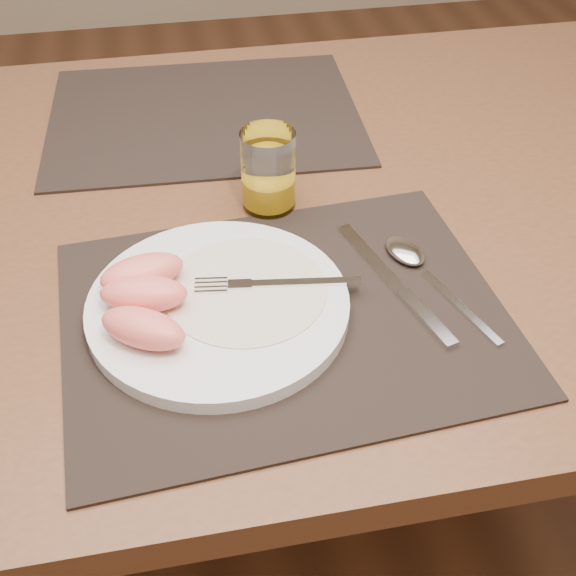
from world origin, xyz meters
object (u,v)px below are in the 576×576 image
at_px(knife, 402,292).
at_px(juice_glass, 268,174).
at_px(spoon, 413,258).
at_px(table, 241,250).
at_px(plate, 218,306).
at_px(placemat_far, 205,115).
at_px(placemat_near, 284,315).
at_px(fork, 263,284).

height_order(knife, juice_glass, juice_glass).
bearing_deg(spoon, table, 136.57).
xyz_separation_m(table, plate, (-0.05, -0.20, 0.10)).
bearing_deg(table, placemat_far, 95.03).
xyz_separation_m(placemat_far, plate, (-0.03, -0.42, 0.01)).
xyz_separation_m(placemat_near, plate, (-0.07, 0.02, 0.01)).
relative_size(fork, knife, 0.81).
bearing_deg(juice_glass, spoon, -45.47).
bearing_deg(plate, juice_glass, 65.09).
height_order(knife, spoon, spoon).
xyz_separation_m(table, fork, (0.00, -0.19, 0.11)).
relative_size(placemat_near, plate, 1.67).
distance_m(plate, spoon, 0.23).
bearing_deg(plate, fork, 15.40).
relative_size(placemat_far, knife, 2.08).
distance_m(table, spoon, 0.26).
bearing_deg(placemat_far, knife, -68.91).
height_order(table, placemat_near, placemat_near).
distance_m(placemat_near, knife, 0.13).
xyz_separation_m(knife, spoon, (0.03, 0.05, 0.00)).
relative_size(placemat_near, spoon, 2.39).
xyz_separation_m(table, knife, (0.15, -0.21, 0.09)).
distance_m(table, fork, 0.22).
bearing_deg(placemat_near, table, 94.78).
xyz_separation_m(placemat_far, knife, (0.17, -0.43, 0.00)).
xyz_separation_m(placemat_near, fork, (-0.02, 0.03, 0.02)).
xyz_separation_m(placemat_far, juice_glass, (0.05, -0.24, 0.05)).
bearing_deg(placemat_near, knife, 3.36).
height_order(placemat_far, spoon, spoon).
bearing_deg(fork, juice_glass, 78.33).
bearing_deg(table, juice_glass, -33.99).
height_order(fork, spoon, fork).
xyz_separation_m(plate, spoon, (0.22, 0.04, -0.00)).
height_order(plate, juice_glass, juice_glass).
distance_m(fork, spoon, 0.18).
height_order(plate, spoon, plate).
bearing_deg(fork, placemat_near, -60.35).
height_order(plate, fork, fork).
distance_m(table, juice_glass, 0.14).
bearing_deg(knife, fork, 171.24).
bearing_deg(placemat_near, plate, 165.96).
height_order(placemat_near, placemat_far, same).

